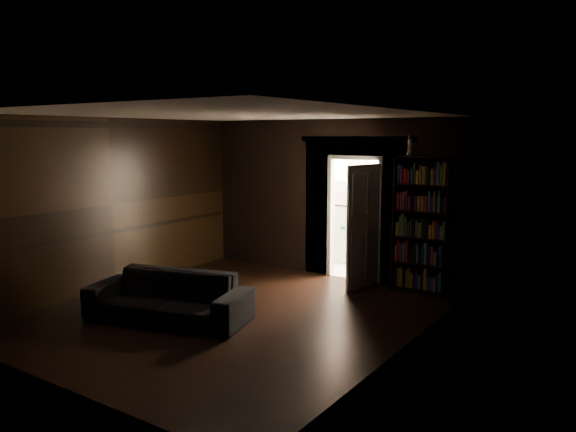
# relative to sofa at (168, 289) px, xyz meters

# --- Properties ---
(ground) EXTENTS (5.50, 5.50, 0.00)m
(ground) POSITION_rel_sofa_xyz_m (0.58, 0.65, -0.43)
(ground) COLOR black
(ground) RESTS_ON ground
(room_walls) EXTENTS (5.02, 5.61, 2.84)m
(room_walls) POSITION_rel_sofa_xyz_m (0.57, 1.73, 1.25)
(room_walls) COLOR black
(room_walls) RESTS_ON ground
(kitchen_alcove) EXTENTS (2.20, 1.80, 2.60)m
(kitchen_alcove) POSITION_rel_sofa_xyz_m (1.08, 4.52, 0.78)
(kitchen_alcove) COLOR beige
(kitchen_alcove) RESTS_ON ground
(sofa) EXTENTS (2.40, 1.50, 0.86)m
(sofa) POSITION_rel_sofa_xyz_m (0.00, 0.00, 0.00)
(sofa) COLOR black
(sofa) RESTS_ON ground
(bookshelf) EXTENTS (0.96, 0.61, 2.20)m
(bookshelf) POSITION_rel_sofa_xyz_m (2.37, 3.24, 0.67)
(bookshelf) COLOR black
(bookshelf) RESTS_ON ground
(refrigerator) EXTENTS (0.93, 0.89, 1.65)m
(refrigerator) POSITION_rel_sofa_xyz_m (0.53, 4.68, 0.40)
(refrigerator) COLOR white
(refrigerator) RESTS_ON ground
(door) EXTENTS (0.20, 0.85, 2.05)m
(door) POSITION_rel_sofa_xyz_m (1.48, 2.97, 0.60)
(door) COLOR white
(door) RESTS_ON ground
(figurine) EXTENTS (0.11, 0.11, 0.32)m
(figurine) POSITION_rel_sofa_xyz_m (2.12, 3.26, 1.93)
(figurine) COLOR white
(figurine) RESTS_ON bookshelf
(bottles) EXTENTS (0.63, 0.13, 0.26)m
(bottles) POSITION_rel_sofa_xyz_m (0.54, 4.66, 1.35)
(bottles) COLOR black
(bottles) RESTS_ON refrigerator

